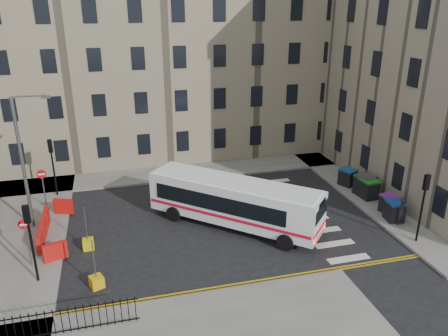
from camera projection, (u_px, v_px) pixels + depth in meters
name	position (u px, v px, depth m)	size (l,w,h in m)	color
ground	(245.00, 218.00, 28.13)	(120.00, 120.00, 0.00)	black
pavement_north	(140.00, 177.00, 34.44)	(36.00, 3.20, 0.15)	slate
pavement_east	(341.00, 180.00, 33.85)	(2.40, 26.00, 0.15)	slate
pavement_west	(13.00, 237.00, 25.69)	(6.00, 22.00, 0.15)	slate
terrace_north	(115.00, 56.00, 37.34)	(38.30, 10.80, 17.20)	gray
traffic_light_east	(424.00, 198.00, 24.18)	(0.28, 0.22, 4.10)	black
traffic_light_nw	(52.00, 159.00, 30.11)	(0.28, 0.22, 4.10)	black
traffic_light_sw	(30.00, 232.00, 20.64)	(0.28, 0.22, 4.10)	black
streetlamp	(22.00, 162.00, 25.29)	(0.50, 0.22, 8.14)	#595B5E
no_entry_north	(43.00, 181.00, 28.48)	(0.60, 0.08, 3.00)	#595B5E
no_entry_south	(26.00, 233.00, 22.16)	(0.60, 0.08, 3.00)	#595B5E
roadworks_barriers	(50.00, 228.00, 25.54)	(1.66, 6.26, 1.00)	red
iron_railings	(42.00, 325.00, 17.80)	(7.80, 0.04, 1.20)	black
bus	(234.00, 201.00, 26.56)	(9.61, 9.07, 2.94)	white
wheelie_bin_a	(394.00, 210.00, 27.32)	(1.16, 1.29, 1.28)	black
wheelie_bin_b	(389.00, 204.00, 28.31)	(1.17, 1.27, 1.19)	black
wheelie_bin_c	(368.00, 189.00, 30.37)	(1.16, 1.31, 1.37)	black
wheelie_bin_d	(364.00, 185.00, 30.92)	(1.51, 1.60, 1.42)	black
wheelie_bin_e	(348.00, 177.00, 32.49)	(1.37, 1.44, 1.25)	black
pedestrian	(401.00, 211.00, 26.69)	(0.64, 0.42, 1.75)	black
bollard_yellow	(88.00, 244.00, 24.52)	(0.60, 0.60, 0.60)	#D3BC0B
bollard_chevron	(97.00, 282.00, 21.24)	(0.60, 0.60, 0.60)	gold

